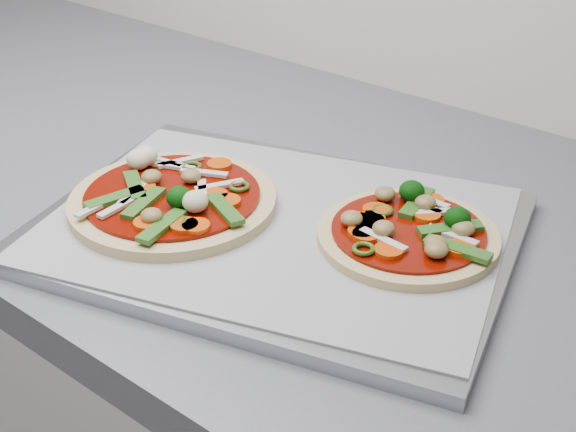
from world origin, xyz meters
The scene contains 6 objects.
base_cabinet centered at (0.00, 1.30, 0.43)m, with size 3.60×0.60×0.86m, color silver.
countertop centered at (0.00, 1.30, 0.88)m, with size 3.60×0.60×0.04m, color slate.
baking_tray centered at (0.44, 1.22, 0.91)m, with size 0.42×0.31×0.01m, color #98989D.
parchment centered at (0.44, 1.22, 0.91)m, with size 0.41×0.30×0.00m, color gray.
pizza_left centered at (0.35, 1.18, 0.93)m, with size 0.26×0.26×0.03m.
pizza_right centered at (0.55, 1.27, 0.92)m, with size 0.18×0.18×0.03m.
Camera 1 is at (0.85, 0.73, 1.29)m, focal length 50.00 mm.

